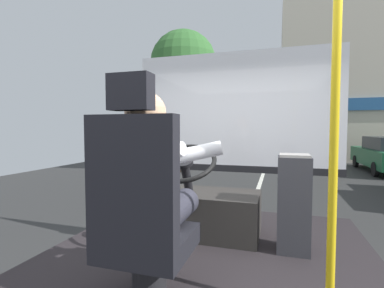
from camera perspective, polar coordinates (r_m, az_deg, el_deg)
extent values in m
cube|color=#2D2D2D|center=(10.81, 14.21, -6.18)|extent=(18.00, 44.00, 0.05)
cube|color=silver|center=(10.81, 14.21, -6.03)|extent=(0.12, 39.60, 0.00)
cube|color=black|center=(2.19, 1.47, -25.05)|extent=(2.60, 3.20, 0.06)
cylinder|color=black|center=(1.81, -8.66, -25.12)|extent=(0.20, 0.20, 0.30)
cube|color=black|center=(1.72, -8.72, -19.03)|extent=(0.48, 0.48, 0.12)
cube|color=black|center=(1.45, -12.14, -7.23)|extent=(0.48, 0.10, 0.66)
cube|color=black|center=(1.44, -12.34, 10.27)|extent=(0.22, 0.10, 0.18)
cylinder|color=#282833|center=(1.77, -3.68, -13.34)|extent=(0.18, 0.49, 0.18)
cylinder|color=#282833|center=(1.84, -9.54, -12.68)|extent=(0.18, 0.49, 0.18)
cylinder|color=silver|center=(1.60, -9.29, -7.81)|extent=(0.36, 0.36, 0.57)
cube|color=black|center=(1.76, -6.59, -4.54)|extent=(0.06, 0.01, 0.36)
sphere|color=tan|center=(1.57, -9.42, 6.28)|extent=(0.23, 0.23, 0.23)
cylinder|color=silver|center=(1.77, -2.60, -2.53)|extent=(0.55, 0.23, 0.20)
cylinder|color=silver|center=(1.85, -8.72, -2.31)|extent=(0.55, 0.23, 0.20)
cube|color=#282623|center=(2.78, 1.81, -13.71)|extent=(1.10, 0.56, 0.40)
cylinder|color=black|center=(2.33, -0.74, -8.58)|extent=(0.07, 0.29, 0.46)
torus|color=black|center=(2.19, -1.64, -3.74)|extent=(0.51, 0.47, 0.27)
cylinder|color=black|center=(2.19, -1.64, -3.74)|extent=(0.14, 0.14, 0.09)
cylinder|color=gold|center=(1.61, 27.06, 7.34)|extent=(0.04, 0.04, 2.26)
cube|color=#333338|center=(2.48, 19.92, -11.43)|extent=(0.25, 0.25, 0.78)
cube|color=#9E9993|center=(2.41, 20.10, -2.18)|extent=(0.23, 0.22, 0.02)
cube|color=silver|center=(3.53, 8.66, 7.08)|extent=(2.50, 0.01, 1.40)
cube|color=black|center=(3.55, 8.56, -4.91)|extent=(2.50, 0.08, 0.08)
cylinder|color=#4C3828|center=(11.01, -1.73, 3.07)|extent=(0.28, 0.28, 3.39)
sphere|color=#32662D|center=(11.30, -1.75, 15.97)|extent=(2.54, 2.54, 2.54)
cylinder|color=black|center=(14.43, 30.32, -3.04)|extent=(0.14, 0.52, 0.52)
cylinder|color=black|center=(11.93, 33.17, -4.33)|extent=(0.14, 0.52, 0.52)
cube|color=maroon|center=(18.34, 29.62, -1.05)|extent=(1.77, 3.82, 0.55)
cube|color=#282D33|center=(18.09, 29.82, 0.44)|extent=(1.45, 2.10, 0.42)
cylinder|color=black|center=(19.70, 31.25, -1.64)|extent=(0.14, 0.45, 0.45)
cylinder|color=black|center=(19.35, 26.41, -1.59)|extent=(0.14, 0.45, 0.45)
cylinder|color=black|center=(17.42, 33.15, -2.26)|extent=(0.14, 0.45, 0.45)
cylinder|color=black|center=(17.03, 27.69, -2.22)|extent=(0.14, 0.45, 0.45)
cube|color=silver|center=(22.99, 27.16, 0.03)|extent=(1.97, 4.14, 0.66)
cube|color=#282D33|center=(22.72, 27.30, 1.46)|extent=(1.62, 2.28, 0.50)
cylinder|color=black|center=(24.44, 28.78, -0.63)|extent=(0.14, 0.54, 0.54)
cylinder|color=black|center=(24.13, 24.42, -0.57)|extent=(0.14, 0.54, 0.54)
cylinder|color=black|center=(21.94, 30.13, -1.05)|extent=(0.14, 0.54, 0.54)
cylinder|color=black|center=(21.59, 25.28, -0.99)|extent=(0.14, 0.54, 0.54)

